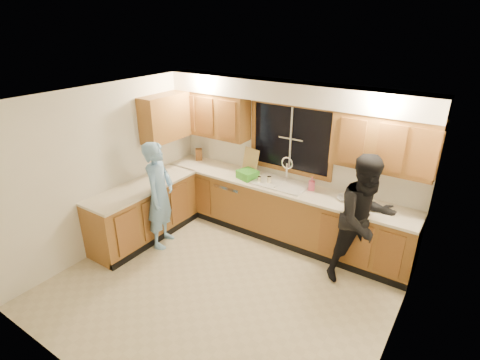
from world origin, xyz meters
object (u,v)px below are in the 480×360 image
Objects in this scene: man at (160,195)px; soap_bottle at (312,184)px; bowl at (345,198)px; stove at (116,227)px; woman at (365,220)px; sink at (280,188)px; dishwasher at (236,200)px; knife_block at (199,154)px; dish_crate at (248,174)px.

man is 2.33m from soap_bottle.
soap_bottle is 0.56m from bowl.
man is at bearing -152.53° from bowl.
stove is 3.59m from woman.
woman is (2.86, 0.90, 0.05)m from man.
sink is 1.05× the size of dishwasher.
man is at bearing -113.05° from knife_block.
soap_bottle is at bearing 9.08° from dish_crate.
soap_bottle is (1.90, 1.33, 0.17)m from man.
woman is at bearing -43.17° from bowl.
sink is at bearing -70.28° from man.
sink is 0.59m from dish_crate.
dishwasher is 2.37m from woman.
dishwasher is 1.43m from man.
dishwasher is at bearing 165.73° from dish_crate.
bowl is at bearing 1.53° from sink.
man reaches higher than sink.
soap_bottle is at bearing 174.44° from bowl.
man is (-1.42, -1.25, -0.01)m from sink.
bowl is (1.60, 0.11, -0.04)m from dish_crate.
knife_block is (-1.78, 0.14, 0.16)m from sink.
dish_crate reaches higher than stove.
dishwasher is at bearing -178.71° from bowl.
woman is at bearing -13.70° from sink.
stove is 0.53× the size of man.
soap_bottle reaches higher than dishwasher.
dish_crate is (0.85, 1.16, 0.14)m from man.
man is 2.76m from bowl.
soap_bottle is 0.94× the size of bowl.
man is at bearing -138.63° from sink.
bowl is (0.55, -0.05, -0.08)m from soap_bottle.
man is 8.13× the size of soap_bottle.
stove is at bearing -146.85° from bowl.
man is at bearing 147.74° from woman.
sink is 1.89m from man.
man is (0.38, 0.58, 0.40)m from stove.
man is at bearing -114.66° from dishwasher.
woman is 2.02m from dish_crate.
knife_block is (-3.22, 0.49, 0.13)m from woman.
knife_block is at bearing 169.46° from dish_crate.
bowl is at bearing 4.10° from dish_crate.
dishwasher is 3.92× the size of soap_bottle.
man is 1.44m from knife_block.
sink reaches higher than dish_crate.
dishwasher is 1.47m from soap_bottle.
sink is 2.60m from stove.
man reaches higher than stove.
sink reaches higher than bowl.
bowl is (2.84, 1.85, 0.50)m from stove.
dish_crate is at bearing 54.61° from stove.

